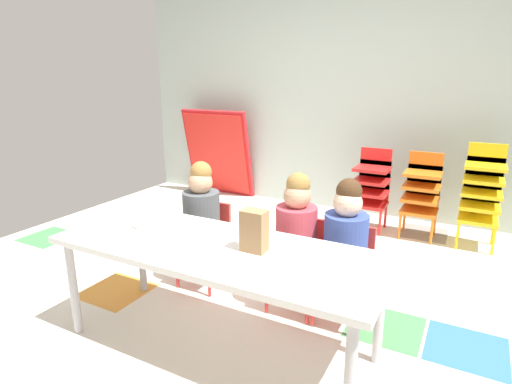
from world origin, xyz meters
TOP-DOWN VIEW (x-y plane):
  - ground_plane at (0.01, -0.00)m, footprint 5.26×4.45m
  - back_wall at (0.00, 2.23)m, footprint 5.26×0.10m
  - craft_table at (0.09, -0.63)m, footprint 1.81×0.69m
  - seated_child_near_camera at (-0.40, -0.06)m, footprint 0.32×0.32m
  - seated_child_middle_seat at (0.32, -0.06)m, footprint 0.32×0.31m
  - seated_child_far_right at (0.64, -0.06)m, footprint 0.32×0.32m
  - kid_chair_red_stack at (0.39, 1.70)m, footprint 0.32×0.30m
  - kid_chair_orange_stack at (0.85, 1.70)m, footprint 0.32×0.30m
  - kid_chair_yellow_stack at (1.34, 1.70)m, footprint 0.32×0.30m
  - folded_activity_table at (-1.63, 2.03)m, footprint 0.90×0.29m
  - paper_bag_brown at (0.30, -0.60)m, footprint 0.13×0.09m
  - paper_plate_near_edge at (-0.45, -0.61)m, footprint 0.18×0.18m
  - donut_powdered_on_plate at (-0.45, -0.61)m, footprint 0.11×0.11m

SIDE VIEW (x-z plane):
  - ground_plane at x=0.01m, z-range -0.02..0.00m
  - kid_chair_red_stack at x=0.39m, z-range 0.06..0.86m
  - kid_chair_orange_stack at x=0.85m, z-range 0.06..0.86m
  - kid_chair_yellow_stack at x=1.34m, z-range 0.06..0.98m
  - folded_activity_table at x=-1.63m, z-range -0.01..1.08m
  - seated_child_near_camera at x=-0.40m, z-range 0.10..1.01m
  - seated_child_middle_seat at x=0.32m, z-range 0.10..1.01m
  - seated_child_far_right at x=0.64m, z-range 0.10..1.01m
  - craft_table at x=0.09m, z-range 0.26..0.87m
  - paper_plate_near_edge at x=-0.45m, z-range 0.62..0.63m
  - donut_powdered_on_plate at x=-0.45m, z-range 0.63..0.65m
  - paper_bag_brown at x=0.30m, z-range 0.62..0.84m
  - back_wall at x=0.00m, z-range 0.00..2.80m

